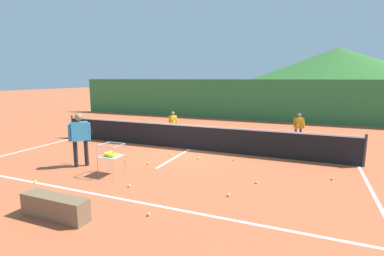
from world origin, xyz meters
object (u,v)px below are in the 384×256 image
Objects in this scene: tennis_ball_3 at (149,214)px; tennis_ball_11 at (198,158)px; ball_cart at (111,155)px; tennis_ball_8 at (234,159)px; instructor at (80,135)px; tennis_ball_1 at (125,161)px; student_0 at (173,122)px; courtside_bench at (55,207)px; tennis_net at (190,137)px; student_1 at (299,125)px; tennis_ball_4 at (229,195)px; tennis_ball_2 at (35,181)px; tennis_ball_10 at (332,179)px; tennis_ball_7 at (148,163)px; tennis_ball_6 at (170,155)px; tennis_ball_0 at (129,186)px; tennis_ball_9 at (257,182)px.

tennis_ball_3 and tennis_ball_11 have the same top height.
ball_cart reaches higher than tennis_ball_11.
ball_cart is at bearing -136.57° from tennis_ball_8.
instructor is 24.91× the size of tennis_ball_1.
student_0 is 8.33m from courtside_bench.
student_1 is at bearing 36.98° from tennis_net.
tennis_ball_11 is (3.16, 2.15, -0.98)m from instructor.
tennis_ball_8 is at bearing 66.96° from courtside_bench.
instructor is 24.91× the size of tennis_ball_8.
tennis_ball_2 is at bearing -167.63° from tennis_ball_4.
courtside_bench is at bearing -102.53° from tennis_ball_11.
student_0 reaches higher than tennis_ball_10.
courtside_bench is at bearing -54.79° from instructor.
tennis_net is at bearing 87.46° from courtside_bench.
tennis_ball_10 is at bearing 12.59° from instructor.
ball_cart is at bearing -82.34° from student_0.
tennis_ball_1 is (-5.18, -5.40, -0.74)m from student_1.
student_0 is at bearing 97.66° from ball_cart.
tennis_ball_4 is (2.65, -3.89, -0.47)m from tennis_net.
tennis_ball_8 is at bearing 43.11° from tennis_ball_2.
student_0 reaches higher than tennis_net.
instructor reaches higher than tennis_ball_8.
tennis_ball_7 is 5.49m from tennis_ball_10.
tennis_ball_3 and tennis_ball_10 have the same top height.
tennis_net reaches higher than tennis_ball_4.
tennis_ball_10 is 4.18m from tennis_ball_11.
tennis_ball_6 is 1.00× the size of tennis_ball_8.
instructor is 4.40m from tennis_ball_3.
courtside_bench is (-4.17, -9.18, -0.54)m from student_1.
tennis_ball_4 and tennis_ball_7 have the same top height.
student_0 is 7.64m from tennis_ball_10.
instructor is 3.95m from tennis_ball_11.
student_1 is at bearing 62.47° from tennis_ball_0.
tennis_ball_3 is at bearing -106.50° from student_1.
tennis_ball_3 and tennis_ball_7 have the same top height.
tennis_ball_1 is at bearing 160.14° from tennis_ball_4.
tennis_ball_7 is at bearing 121.11° from tennis_ball_3.
tennis_net is 9.43× the size of student_1.
tennis_ball_8 is at bearing -37.43° from student_0.
student_1 reaches higher than student_0.
tennis_ball_6 is 0.05× the size of courtside_bench.
tennis_ball_10 is (5.45, 0.66, 0.00)m from tennis_ball_7.
courtside_bench is (-0.28, -6.25, -0.27)m from tennis_net.
tennis_ball_4 is 1.19m from tennis_ball_9.
tennis_ball_6 is 3.77m from tennis_ball_9.
tennis_ball_9 is (-0.78, -5.73, -0.74)m from student_1.
tennis_ball_9 is at bearing -34.98° from tennis_ball_11.
instructor is 24.91× the size of tennis_ball_3.
tennis_ball_9 is (3.12, -2.79, -0.47)m from tennis_net.
tennis_ball_9 is at bearing -26.01° from tennis_ball_6.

